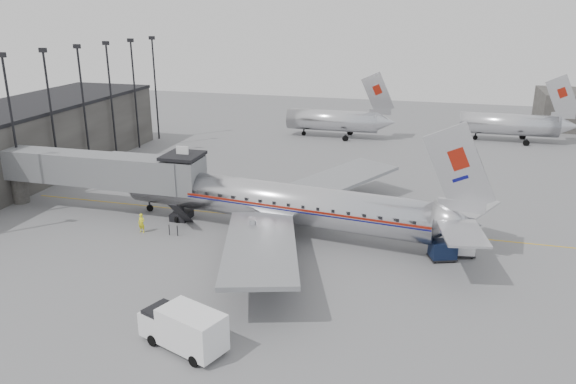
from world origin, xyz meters
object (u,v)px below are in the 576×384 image
Objects in this scene: airliner at (279,202)px; ramp_worker at (142,223)px; service_van at (183,327)px; baggage_cart_white at (461,245)px; baggage_cart_navy at (443,250)px.

airliner is 12.62m from ramp_worker.
service_van is 2.55× the size of baggage_cart_white.
ramp_worker is (-26.31, -1.17, 0.03)m from baggage_cart_navy.
baggage_cart_white is (1.45, 1.27, 0.03)m from baggage_cart_navy.
service_van reaches higher than baggage_cart_navy.
service_van is (-0.56, -18.88, -1.48)m from airliner.
service_van is at bearing -140.82° from baggage_cart_white.
airliner is 15.90m from baggage_cart_white.
ramp_worker is (-12.01, -3.35, -1.97)m from airliner.
baggage_cart_white is (16.31, 17.98, -0.49)m from service_van.
airliner reaches higher than baggage_cart_navy.
ramp_worker is at bearing -157.14° from airliner.
service_van is 19.31m from ramp_worker.
service_van is 2.41× the size of baggage_cart_navy.
baggage_cart_white is 1.32× the size of ramp_worker.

